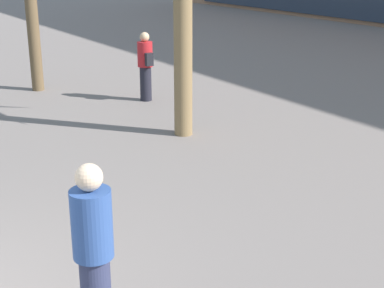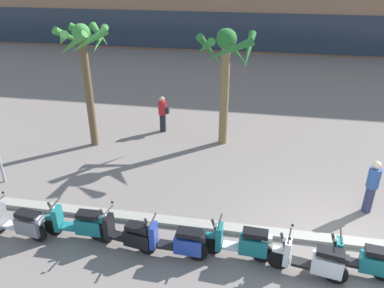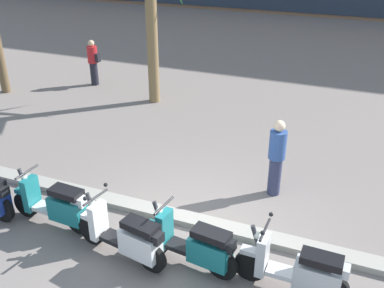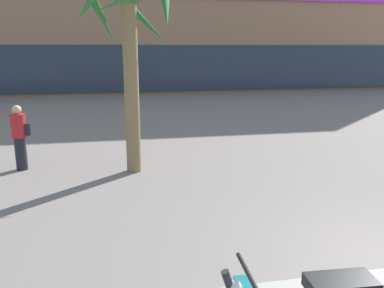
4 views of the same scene
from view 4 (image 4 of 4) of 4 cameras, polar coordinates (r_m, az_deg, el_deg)
name	(u,v)px [view 4 (image 4 of 4)]	position (r m, az deg, el deg)	size (l,w,h in m)	color
palm_tree_mid_walkway	(129,25)	(9.19, -8.94, 16.26)	(2.31, 2.30, 4.44)	olive
pedestrian_by_palm_tree	(20,136)	(10.28, -23.14, 1.03)	(0.46, 0.34, 1.54)	black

